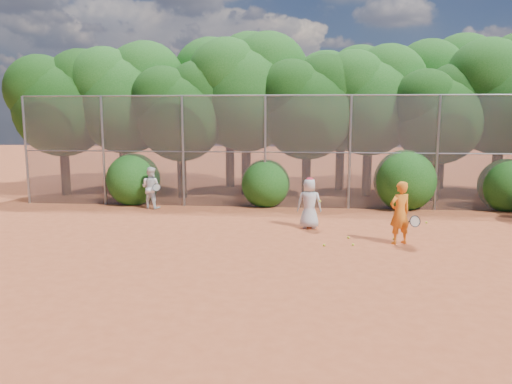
# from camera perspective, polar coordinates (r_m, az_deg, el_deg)

# --- Properties ---
(ground) EXTENTS (80.00, 80.00, 0.00)m
(ground) POSITION_cam_1_polar(r_m,az_deg,el_deg) (12.29, 3.59, -6.95)
(ground) COLOR #A54725
(ground) RESTS_ON ground
(fence_back) EXTENTS (20.05, 0.09, 4.03)m
(fence_back) POSITION_cam_1_polar(r_m,az_deg,el_deg) (17.87, 3.87, 4.71)
(fence_back) COLOR gray
(fence_back) RESTS_ON ground
(tree_0) EXTENTS (4.38, 3.81, 6.00)m
(tree_0) POSITION_cam_1_polar(r_m,az_deg,el_deg) (22.14, -21.21, 9.82)
(tree_0) COLOR black
(tree_0) RESTS_ON ground
(tree_1) EXTENTS (4.64, 4.03, 6.35)m
(tree_1) POSITION_cam_1_polar(r_m,az_deg,el_deg) (21.63, -14.59, 10.78)
(tree_1) COLOR black
(tree_1) RESTS_ON ground
(tree_2) EXTENTS (3.99, 3.47, 5.47)m
(tree_2) POSITION_cam_1_polar(r_m,az_deg,el_deg) (20.23, -8.47, 9.47)
(tree_2) COLOR black
(tree_2) RESTS_ON ground
(tree_3) EXTENTS (4.89, 4.26, 6.70)m
(tree_3) POSITION_cam_1_polar(r_m,az_deg,el_deg) (20.81, -0.97, 11.78)
(tree_3) COLOR black
(tree_3) RESTS_ON ground
(tree_4) EXTENTS (4.19, 3.64, 5.73)m
(tree_4) POSITION_cam_1_polar(r_m,az_deg,el_deg) (20.06, 6.04, 10.02)
(tree_4) COLOR black
(tree_4) RESTS_ON ground
(tree_5) EXTENTS (4.51, 3.92, 6.17)m
(tree_5) POSITION_cam_1_polar(r_m,az_deg,el_deg) (21.04, 12.98, 10.58)
(tree_5) COLOR black
(tree_5) RESTS_ON ground
(tree_6) EXTENTS (3.86, 3.36, 5.29)m
(tree_6) POSITION_cam_1_polar(r_m,az_deg,el_deg) (20.52, 20.29, 8.69)
(tree_6) COLOR black
(tree_6) RESTS_ON ground
(tree_7) EXTENTS (4.77, 4.14, 6.53)m
(tree_7) POSITION_cam_1_polar(r_m,az_deg,el_deg) (21.89, 26.46, 10.42)
(tree_7) COLOR black
(tree_7) RESTS_ON ground
(tree_9) EXTENTS (4.83, 4.20, 6.62)m
(tree_9) POSITION_cam_1_polar(r_m,az_deg,el_deg) (24.14, -15.00, 10.95)
(tree_9) COLOR black
(tree_9) RESTS_ON ground
(tree_10) EXTENTS (5.15, 4.48, 7.06)m
(tree_10) POSITION_cam_1_polar(r_m,az_deg,el_deg) (23.13, -2.87, 12.06)
(tree_10) COLOR black
(tree_10) RESTS_ON ground
(tree_11) EXTENTS (4.64, 4.03, 6.35)m
(tree_11) POSITION_cam_1_polar(r_m,az_deg,el_deg) (22.54, 9.89, 10.84)
(tree_11) COLOR black
(tree_11) RESTS_ON ground
(tree_12) EXTENTS (5.02, 4.37, 6.88)m
(tree_12) POSITION_cam_1_polar(r_m,az_deg,el_deg) (23.91, 20.83, 11.12)
(tree_12) COLOR black
(tree_12) RESTS_ON ground
(bush_0) EXTENTS (2.00, 2.00, 2.00)m
(bush_0) POSITION_cam_1_polar(r_m,az_deg,el_deg) (19.34, -13.85, 1.66)
(bush_0) COLOR #164B12
(bush_0) RESTS_ON ground
(bush_1) EXTENTS (1.80, 1.80, 1.80)m
(bush_1) POSITION_cam_1_polar(r_m,az_deg,el_deg) (18.33, 1.10, 1.22)
(bush_1) COLOR #164B12
(bush_1) RESTS_ON ground
(bush_2) EXTENTS (2.20, 2.20, 2.20)m
(bush_2) POSITION_cam_1_polar(r_m,az_deg,el_deg) (18.62, 16.64, 1.58)
(bush_2) COLOR #164B12
(bush_2) RESTS_ON ground
(bush_3) EXTENTS (1.90, 1.90, 1.90)m
(bush_3) POSITION_cam_1_polar(r_m,az_deg,el_deg) (19.63, 26.69, 0.92)
(bush_3) COLOR #164B12
(bush_3) RESTS_ON ground
(player_yellow) EXTENTS (0.87, 0.62, 1.65)m
(player_yellow) POSITION_cam_1_polar(r_m,az_deg,el_deg) (13.43, 16.13, -2.31)
(player_yellow) COLOR orange
(player_yellow) RESTS_ON ground
(player_teen) EXTENTS (0.75, 0.50, 1.52)m
(player_teen) POSITION_cam_1_polar(r_m,az_deg,el_deg) (14.79, 6.12, -1.26)
(player_teen) COLOR silver
(player_teen) RESTS_ON ground
(player_white) EXTENTS (0.88, 0.76, 1.49)m
(player_white) POSITION_cam_1_polar(r_m,az_deg,el_deg) (18.23, -11.93, 0.49)
(player_white) COLOR white
(player_white) RESTS_ON ground
(ball_0) EXTENTS (0.07, 0.07, 0.07)m
(ball_0) POSITION_cam_1_polar(r_m,az_deg,el_deg) (13.11, 11.03, -5.93)
(ball_0) COLOR #BED126
(ball_0) RESTS_ON ground
(ball_1) EXTENTS (0.07, 0.07, 0.07)m
(ball_1) POSITION_cam_1_polar(r_m,az_deg,el_deg) (14.99, 15.56, -4.22)
(ball_1) COLOR #BED126
(ball_1) RESTS_ON ground
(ball_2) EXTENTS (0.07, 0.07, 0.07)m
(ball_2) POSITION_cam_1_polar(r_m,az_deg,el_deg) (12.94, 7.79, -6.04)
(ball_2) COLOR #BED126
(ball_2) RESTS_ON ground
(ball_3) EXTENTS (0.07, 0.07, 0.07)m
(ball_3) POSITION_cam_1_polar(r_m,az_deg,el_deg) (13.99, 15.49, -5.15)
(ball_3) COLOR #BED126
(ball_3) RESTS_ON ground
(ball_4) EXTENTS (0.07, 0.07, 0.07)m
(ball_4) POSITION_cam_1_polar(r_m,az_deg,el_deg) (13.83, 10.50, -5.13)
(ball_4) COLOR #BED126
(ball_4) RESTS_ON ground
(ball_5) EXTENTS (0.07, 0.07, 0.07)m
(ball_5) POSITION_cam_1_polar(r_m,az_deg,el_deg) (16.33, 18.90, -3.31)
(ball_5) COLOR #BED126
(ball_5) RESTS_ON ground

